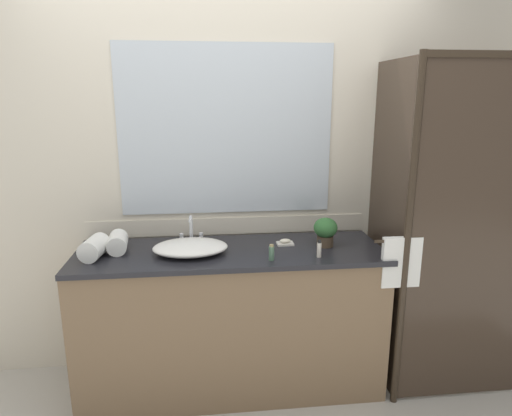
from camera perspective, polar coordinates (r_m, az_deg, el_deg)
name	(u,v)px	position (r m, az deg, el deg)	size (l,w,h in m)	color
ground_plane	(233,384)	(3.05, -3.02, -21.57)	(8.00, 8.00, 0.00)	#B7B2A8
wall_back_with_mirror	(227,172)	(2.86, -3.77, 4.64)	(4.40, 0.06, 2.60)	beige
vanity_cabinet	(232,319)	(2.82, -3.15, -13.98)	(1.80, 0.58, 0.90)	brown
shower_enclosure	(456,232)	(2.79, 24.21, -2.86)	(1.20, 0.59, 2.00)	#2D2319
sink_basin	(190,247)	(2.58, -8.41, -5.01)	(0.43, 0.31, 0.07)	white
faucet	(191,234)	(2.76, -8.30, -3.32)	(0.17, 0.13, 0.17)	silver
potted_plant	(325,230)	(2.69, 8.89, -2.85)	(0.14, 0.14, 0.17)	#473828
soap_dish	(285,242)	(2.71, 3.75, -4.41)	(0.10, 0.07, 0.04)	silver
amenity_bottle_lotion	(319,249)	(2.52, 8.09, -5.23)	(0.03, 0.03, 0.10)	silver
amenity_bottle_body_wash	(272,253)	(2.45, 2.00, -5.75)	(0.03, 0.03, 0.09)	#4C7056
rolled_towel_near_edge	(94,248)	(2.64, -20.02, -4.80)	(0.12, 0.12, 0.20)	white
rolled_towel_middle	(118,242)	(2.70, -17.30, -4.24)	(0.11, 0.11, 0.19)	white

